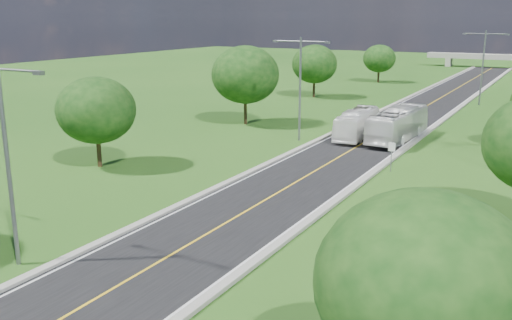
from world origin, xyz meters
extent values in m
plane|color=#214D15|center=(0.00, 60.00, 0.00)|extent=(260.00, 260.00, 0.00)
cube|color=black|center=(0.00, 66.00, 0.03)|extent=(8.00, 150.00, 0.06)
cube|color=gray|center=(-4.25, 66.00, 0.11)|extent=(0.50, 150.00, 0.22)
cube|color=gray|center=(4.25, 66.00, 0.11)|extent=(0.50, 150.00, 0.22)
cylinder|color=slate|center=(5.20, 38.00, 1.20)|extent=(0.08, 0.08, 2.40)
cube|color=white|center=(5.20, 37.97, 2.00)|extent=(0.55, 0.04, 0.70)
cube|color=gray|center=(-10.00, 140.00, 1.00)|extent=(1.20, 3.00, 2.00)
cube|color=gray|center=(0.00, 140.00, 2.60)|extent=(30.00, 3.00, 1.20)
cylinder|color=slate|center=(-6.00, 12.00, 5.00)|extent=(0.22, 0.22, 10.00)
cylinder|color=slate|center=(-4.60, 12.00, 9.60)|extent=(2.80, 0.12, 0.12)
cube|color=slate|center=(-3.30, 12.00, 9.55)|extent=(0.50, 0.25, 0.18)
cylinder|color=slate|center=(-6.00, 45.00, 5.00)|extent=(0.22, 0.22, 10.00)
cylinder|color=slate|center=(-7.40, 45.00, 9.60)|extent=(2.80, 0.12, 0.12)
cylinder|color=slate|center=(-4.60, 45.00, 9.60)|extent=(2.80, 0.12, 0.12)
cube|color=slate|center=(-8.70, 45.00, 9.55)|extent=(0.50, 0.25, 0.18)
cube|color=slate|center=(-3.30, 45.00, 9.55)|extent=(0.50, 0.25, 0.18)
cylinder|color=slate|center=(6.00, 78.00, 5.00)|extent=(0.22, 0.22, 10.00)
cylinder|color=slate|center=(4.60, 78.00, 9.60)|extent=(2.80, 0.12, 0.12)
cylinder|color=slate|center=(7.40, 78.00, 9.60)|extent=(2.80, 0.12, 0.12)
cube|color=slate|center=(3.30, 78.00, 9.55)|extent=(0.50, 0.25, 0.18)
cube|color=slate|center=(8.70, 78.00, 9.55)|extent=(0.50, 0.25, 0.18)
cylinder|color=black|center=(-16.00, 28.00, 1.35)|extent=(0.36, 0.36, 2.70)
ellipsoid|color=#0E350E|center=(-16.00, 28.00, 4.65)|extent=(6.30, 6.30, 5.36)
cylinder|color=black|center=(-15.00, 50.00, 1.62)|extent=(0.36, 0.36, 3.24)
ellipsoid|color=#0E350E|center=(-15.00, 50.00, 5.58)|extent=(7.56, 7.56, 6.43)
cylinder|color=black|center=(-17.00, 74.00, 1.44)|extent=(0.36, 0.36, 2.88)
ellipsoid|color=#0E350E|center=(-17.00, 74.00, 4.96)|extent=(6.72, 6.72, 5.71)
cylinder|color=black|center=(-14.50, 98.00, 1.26)|extent=(0.36, 0.36, 2.52)
ellipsoid|color=#0E350E|center=(-14.50, 98.00, 4.34)|extent=(5.88, 5.88, 5.00)
ellipsoid|color=#0E350E|center=(14.00, 10.00, 4.65)|extent=(6.30, 6.30, 5.36)
imported|color=silver|center=(2.50, 49.56, 1.64)|extent=(3.23, 11.48, 3.16)
imported|color=white|center=(-1.53, 49.09, 1.43)|extent=(3.20, 10.02, 2.74)
camera|label=1|loc=(16.97, -5.11, 11.96)|focal=40.00mm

